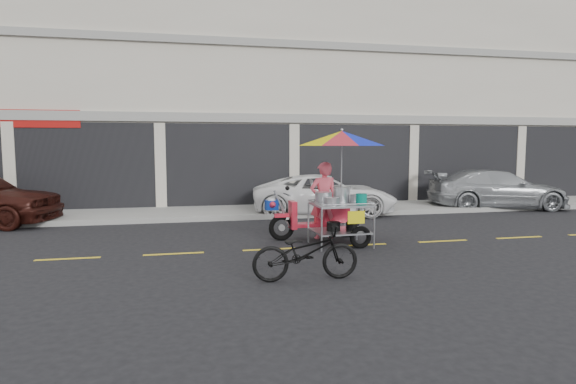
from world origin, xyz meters
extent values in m
plane|color=black|center=(0.00, 0.00, 0.00)|extent=(90.00, 90.00, 0.00)
cube|color=gray|center=(0.00, 5.50, 0.07)|extent=(45.00, 3.00, 0.15)
cube|color=beige|center=(0.00, 10.50, 4.00)|extent=(36.00, 8.00, 8.00)
cube|color=black|center=(0.00, 6.47, 1.45)|extent=(35.28, 0.06, 2.90)
cube|color=gray|center=(0.00, 6.45, 3.10)|extent=(36.00, 0.12, 0.30)
cube|color=gray|center=(0.00, 6.45, 5.60)|extent=(36.00, 0.12, 0.25)
cube|color=#A50F0C|center=(-9.00, 6.44, 3.00)|extent=(4.20, 0.05, 0.55)
cube|color=white|center=(14.00, 11.00, 5.20)|extent=(8.00, 7.00, 10.40)
cube|color=gold|center=(0.00, 0.00, 0.00)|extent=(42.00, 0.10, 0.01)
imported|color=white|center=(0.58, 4.70, 0.63)|extent=(4.84, 2.92, 1.26)
imported|color=#9FA3A7|center=(6.75, 4.70, 0.67)|extent=(4.92, 2.79, 1.35)
imported|color=black|center=(-1.86, -2.39, 0.46)|extent=(1.76, 0.65, 0.92)
torus|color=black|center=(-1.59, 0.88, 0.30)|extent=(0.61, 0.14, 0.61)
torus|color=black|center=(0.01, 0.93, 0.30)|extent=(0.61, 0.14, 0.61)
cylinder|color=#9EA0A5|center=(-1.59, 0.88, 0.30)|extent=(0.15, 0.07, 0.15)
cylinder|color=#9EA0A5|center=(0.01, 0.93, 0.30)|extent=(0.15, 0.07, 0.15)
cube|color=red|center=(-1.59, 0.88, 0.59)|extent=(0.34, 0.14, 0.09)
cylinder|color=#9EA0A5|center=(-1.59, 0.88, 0.75)|extent=(0.39, 0.07, 0.86)
cube|color=red|center=(-1.32, 0.89, 0.59)|extent=(0.14, 0.37, 0.64)
cube|color=red|center=(-0.85, 0.90, 0.34)|extent=(0.86, 0.33, 0.09)
cube|color=red|center=(-0.37, 0.92, 0.59)|extent=(0.81, 0.30, 0.43)
cube|color=black|center=(-0.47, 0.92, 0.83)|extent=(0.70, 0.28, 0.11)
cylinder|color=#9EA0A5|center=(-1.46, 0.88, 1.06)|extent=(0.06, 0.59, 0.04)
sphere|color=black|center=(-1.41, 1.10, 1.19)|extent=(0.11, 0.11, 0.11)
cylinder|color=white|center=(-1.46, 0.88, 0.51)|extent=(0.13, 0.13, 0.05)
cube|color=navy|center=(-1.82, 0.87, 0.83)|extent=(0.28, 0.24, 0.21)
cylinder|color=white|center=(-1.82, 0.87, 0.96)|extent=(0.18, 0.18, 0.05)
cone|color=red|center=(-1.82, 0.69, 0.85)|extent=(0.20, 0.24, 0.19)
torus|color=black|center=(-0.11, -0.30, 0.23)|extent=(0.49, 0.12, 0.49)
cylinder|color=#9EA0A5|center=(-1.01, -0.43, 0.45)|extent=(0.04, 0.04, 0.90)
cylinder|color=#9EA0A5|center=(-1.05, 0.52, 0.45)|extent=(0.04, 0.04, 0.90)
cylinder|color=#9EA0A5|center=(0.16, -0.40, 0.45)|extent=(0.04, 0.04, 0.90)
cylinder|color=#9EA0A5|center=(0.12, 0.56, 0.45)|extent=(0.04, 0.04, 0.90)
cube|color=#9EA0A5|center=(-0.45, 0.06, 0.32)|extent=(1.20, 1.00, 0.03)
cube|color=#9EA0A5|center=(-0.45, 0.06, 0.90)|extent=(1.20, 1.00, 0.04)
cylinder|color=#9EA0A5|center=(-0.43, -0.41, 0.97)|extent=(1.17, 0.06, 0.03)
cylinder|color=#9EA0A5|center=(-0.46, 0.54, 0.97)|extent=(1.17, 0.06, 0.03)
cylinder|color=#9EA0A5|center=(-1.03, 0.05, 0.97)|extent=(0.06, 0.96, 0.03)
cylinder|color=#9EA0A5|center=(0.14, 0.08, 0.97)|extent=(0.06, 0.96, 0.03)
cylinder|color=#9EA0A5|center=(-0.46, 0.54, 0.32)|extent=(0.07, 0.80, 0.04)
cylinder|color=#9EA0A5|center=(-0.46, 0.54, 0.85)|extent=(0.07, 0.80, 0.04)
cube|color=yellow|center=(-0.27, -0.44, 0.69)|extent=(0.37, 0.03, 0.27)
cylinder|color=#B7B7BC|center=(-0.77, 0.27, 1.04)|extent=(0.38, 0.38, 0.22)
cylinder|color=#B7B7BC|center=(-0.35, 0.30, 1.08)|extent=(0.38, 0.38, 0.32)
cylinder|color=#B7B7BC|center=(-0.04, 0.13, 1.01)|extent=(0.31, 0.31, 0.16)
cylinder|color=#B7B7BC|center=(-0.70, -0.14, 1.00)|extent=(0.32, 0.32, 0.14)
cylinder|color=#04705D|center=(-0.06, -0.19, 1.04)|extent=(0.24, 0.24, 0.23)
cylinder|color=black|center=(-0.60, 0.06, 0.43)|extent=(0.31, 0.31, 0.19)
cylinder|color=black|center=(-0.18, 0.07, 0.42)|extent=(0.26, 0.26, 0.17)
cylinder|color=#9EA0A5|center=(-0.40, 0.17, 1.70)|extent=(0.03, 0.03, 1.60)
sphere|color=#9EA0A5|center=(-0.40, 0.17, 2.52)|extent=(0.06, 0.06, 0.06)
imported|color=#E95163|center=(-0.58, 0.91, 0.90)|extent=(0.67, 0.45, 1.80)
camera|label=1|loc=(-3.78, -9.83, 2.21)|focal=30.00mm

